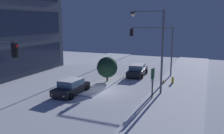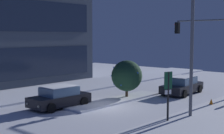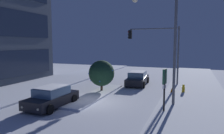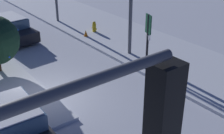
{
  "view_description": "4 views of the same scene",
  "coord_description": "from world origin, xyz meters",
  "views": [
    {
      "loc": [
        -21.43,
        -10.26,
        7.18
      ],
      "look_at": [
        -1.04,
        -1.83,
        2.84
      ],
      "focal_mm": 38.12,
      "sensor_mm": 36.0,
      "label": 1
    },
    {
      "loc": [
        -16.38,
        -15.28,
        4.96
      ],
      "look_at": [
        0.65,
        -0.32,
        2.76
      ],
      "focal_mm": 52.37,
      "sensor_mm": 36.0,
      "label": 2
    },
    {
      "loc": [
        -14.37,
        -7.32,
        4.55
      ],
      "look_at": [
        0.97,
        -1.38,
        2.72
      ],
      "focal_mm": 33.66,
      "sensor_mm": 36.0,
      "label": 3
    },
    {
      "loc": [
        -10.94,
        4.51,
        7.06
      ],
      "look_at": [
        -2.91,
        -1.65,
        2.14
      ],
      "focal_mm": 48.48,
      "sensor_mm": 36.0,
      "label": 4
    }
  ],
  "objects": [
    {
      "name": "fire_hydrant",
      "position": [
        5.58,
        -6.61,
        0.42
      ],
      "size": [
        0.48,
        0.26,
        0.86
      ],
      "color": "gold",
      "rests_on": "ground"
    },
    {
      "name": "curb_strip_near",
      "position": [
        0.0,
        -7.61,
        0.07
      ],
      "size": [
        52.0,
        5.2,
        0.14
      ],
      "primitive_type": "cube",
      "color": "silver",
      "rests_on": "ground"
    },
    {
      "name": "parking_info_sign",
      "position": [
        -0.64,
        -5.66,
        1.88
      ],
      "size": [
        0.54,
        0.22,
        2.93
      ],
      "rotation": [
        0.0,
        0.0,
        1.28
      ],
      "color": "black",
      "rests_on": "ground"
    },
    {
      "name": "median_strip",
      "position": [
        2.1,
        0.51,
        0.07
      ],
      "size": [
        9.0,
        1.8,
        0.14
      ],
      "primitive_type": "cube",
      "color": "silver",
      "rests_on": "ground"
    },
    {
      "name": "ground",
      "position": [
        0.0,
        0.0,
        0.0
      ],
      "size": [
        52.0,
        52.0,
        0.0
      ],
      "primitive_type": "plane",
      "color": "silver"
    },
    {
      "name": "car_far",
      "position": [
        -2.11,
        2.08,
        0.71
      ],
      "size": [
        4.41,
        2.23,
        1.49
      ],
      "rotation": [
        0.0,
        0.0,
        3.11
      ],
      "color": "black",
      "rests_on": "ground"
    },
    {
      "name": "traffic_light_corner_near_right",
      "position": [
        9.35,
        -3.54,
        4.55
      ],
      "size": [
        0.32,
        5.79,
        6.41
      ],
      "rotation": [
        0.0,
        0.0,
        1.57
      ],
      "color": "#565960",
      "rests_on": "ground"
    },
    {
      "name": "car_near",
      "position": [
        8.16,
        -1.65,
        0.71
      ],
      "size": [
        4.89,
        2.35,
        1.49
      ],
      "rotation": [
        0.0,
        0.0,
        0.07
      ],
      "color": "black",
      "rests_on": "ground"
    },
    {
      "name": "street_lamp_arched",
      "position": [
        1.14,
        -5.25,
        5.29
      ],
      "size": [
        0.69,
        3.22,
        8.15
      ],
      "rotation": [
        0.0,
        0.0,
        1.68
      ],
      "color": "#565960",
      "rests_on": "ground"
    },
    {
      "name": "construction_cone",
      "position": [
        5.14,
        -5.64,
        0.28
      ],
      "size": [
        0.36,
        0.36,
        0.55
      ],
      "primitive_type": "cone",
      "color": "orange",
      "rests_on": "ground"
    },
    {
      "name": "decorated_tree_median",
      "position": [
        3.53,
        0.66,
        1.79
      ],
      "size": [
        2.44,
        2.44,
        3.01
      ],
      "color": "#473323",
      "rests_on": "ground"
    },
    {
      "name": "curb_strip_far",
      "position": [
        0.0,
        7.61,
        0.07
      ],
      "size": [
        52.0,
        5.2,
        0.14
      ],
      "primitive_type": "cube",
      "color": "silver",
      "rests_on": "ground"
    }
  ]
}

